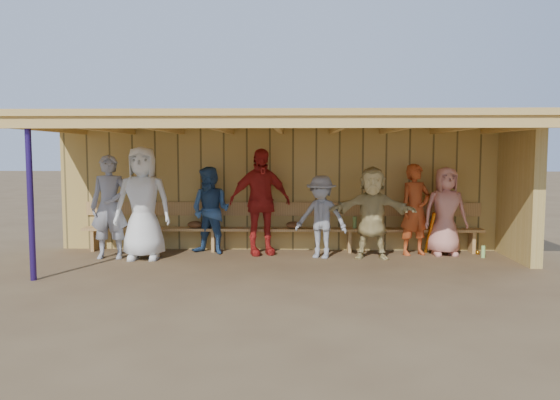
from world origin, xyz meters
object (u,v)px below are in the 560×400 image
object	(u,v)px
player_a	(110,207)
player_e	(321,217)
player_c	(211,210)
player_h	(445,211)
player_b	(143,203)
player_g	(415,210)
player_d	(260,202)
player_f	(372,213)
bench	(281,224)

from	to	relation	value
player_a	player_e	distance (m)	3.76
player_c	player_h	world-z (taller)	player_h
player_c	player_h	size ratio (longest dim) A/B	1.00
player_b	player_g	size ratio (longest dim) A/B	1.19
player_d	player_e	distance (m)	1.18
player_g	player_h	bearing A→B (deg)	-22.65
player_d	player_h	bearing A→B (deg)	-19.02
player_a	player_b	distance (m)	0.61
player_c	player_g	distance (m)	3.78
player_e	player_f	distance (m)	0.91
player_c	player_e	xyz separation A→B (m)	(2.04, -0.35, -0.07)
player_c	player_d	distance (m)	0.94
player_h	player_f	bearing A→B (deg)	-168.39
player_g	player_e	bearing A→B (deg)	169.35
player_a	player_g	xyz separation A→B (m)	(5.49, 0.51, -0.09)
player_c	player_g	world-z (taller)	player_g
player_b	player_d	size ratio (longest dim) A/B	1.02
player_b	player_c	bearing A→B (deg)	21.97
player_d	player_g	bearing A→B (deg)	-18.81
player_b	player_e	bearing A→B (deg)	-0.77
player_c	player_g	xyz separation A→B (m)	(3.78, 0.00, 0.03)
player_f	player_h	size ratio (longest dim) A/B	1.01
player_d	bench	distance (m)	0.68
bench	player_c	bearing A→B (deg)	-166.83
player_f	player_g	bearing A→B (deg)	30.24
player_f	player_h	world-z (taller)	player_f
player_e	player_h	size ratio (longest dim) A/B	0.91
player_c	player_f	distance (m)	2.97
player_h	bench	world-z (taller)	player_h
player_a	player_f	world-z (taller)	player_a
player_b	player_e	world-z (taller)	player_b
player_c	player_d	world-z (taller)	player_d
player_a	player_f	size ratio (longest dim) A/B	1.13
player_g	player_a	bearing A→B (deg)	163.39
player_e	bench	xyz separation A→B (m)	(-0.73, 0.65, -0.21)
player_b	player_c	size ratio (longest dim) A/B	1.23
player_a	player_f	xyz separation A→B (m)	(4.66, 0.14, -0.10)
bench	player_b	bearing A→B (deg)	-160.42
player_f	player_c	bearing A→B (deg)	179.13
player_b	player_g	xyz separation A→B (m)	(4.89, 0.55, -0.16)
player_b	player_h	distance (m)	5.47
player_d	player_e	world-z (taller)	player_d
player_a	player_g	bearing A→B (deg)	3.10
player_e	bench	world-z (taller)	player_e
player_b	player_c	world-z (taller)	player_b
player_e	player_h	distance (m)	2.32
player_a	player_d	distance (m)	2.68
player_a	player_d	size ratio (longest dim) A/B	0.94
player_d	player_h	distance (m)	3.41
player_a	player_c	distance (m)	1.80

